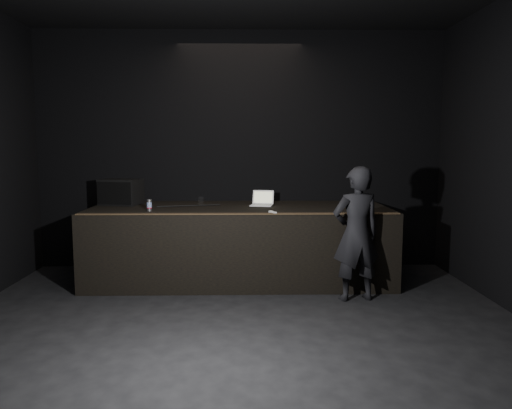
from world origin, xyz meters
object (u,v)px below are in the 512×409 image
Objects in this scene: stage_riser at (240,243)px; person at (356,234)px; laptop at (262,202)px; beer_can at (149,205)px; stage_monitor at (121,192)px.

person reaches higher than stage_riser.
laptop reaches higher than stage_riser.
stage_riser is at bearing -139.05° from laptop.
beer_can is (-1.14, -0.41, 0.58)m from stage_riser.
stage_riser is 11.60× the size of laptop.
stage_riser is 1.83m from stage_monitor.
person reaches higher than stage_monitor.
stage_riser is at bearing 4.06° from stage_monitor.
stage_monitor is at bearing 169.89° from stage_riser.
stage_monitor is 4.06× the size of beer_can.
person is (2.52, -0.54, -0.28)m from beer_can.
person reaches higher than beer_can.
stage_monitor is at bearing -33.44° from person.
stage_monitor reaches higher than laptop.
laptop is 2.28× the size of beer_can.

